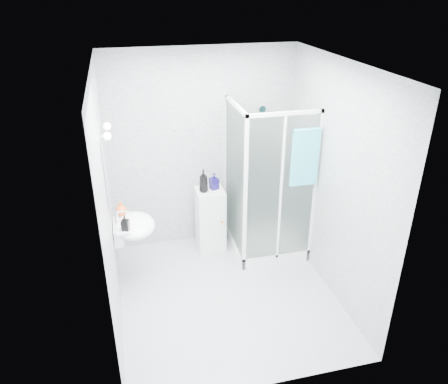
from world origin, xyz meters
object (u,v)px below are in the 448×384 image
object	(u,v)px
storage_cabinet	(210,219)
shampoo_bottle_a	(203,181)
soap_dispenser_orange	(121,208)
shower_enclosure	(263,222)
shampoo_bottle_b	(214,181)
wall_basin	(132,226)
hand_towel	(305,156)
soap_dispenser_black	(125,223)

from	to	relation	value
storage_cabinet	shampoo_bottle_a	distance (m)	0.58
shampoo_bottle_a	soap_dispenser_orange	world-z (taller)	shampoo_bottle_a
shower_enclosure	shampoo_bottle_b	size ratio (longest dim) A/B	9.13
storage_cabinet	shampoo_bottle_b	world-z (taller)	shampoo_bottle_b
storage_cabinet	shampoo_bottle_b	xyz separation A→B (m)	(0.06, 0.03, 0.54)
wall_basin	storage_cabinet	xyz separation A→B (m)	(1.02, 0.58, -0.37)
shower_enclosure	soap_dispenser_orange	world-z (taller)	shower_enclosure
hand_towel	soap_dispenser_black	size ratio (longest dim) A/B	4.02
wall_basin	soap_dispenser_black	bearing A→B (deg)	-111.51
shampoo_bottle_b	storage_cabinet	bearing A→B (deg)	-156.83
storage_cabinet	shampoo_bottle_a	bearing A→B (deg)	-164.76
soap_dispenser_black	hand_towel	bearing A→B (deg)	2.54
storage_cabinet	soap_dispenser_orange	distance (m)	1.30
storage_cabinet	shower_enclosure	bearing A→B (deg)	-22.11
shampoo_bottle_a	shampoo_bottle_b	bearing A→B (deg)	18.49
shampoo_bottle_a	soap_dispenser_black	xyz separation A→B (m)	(-1.00, -0.73, -0.06)
shampoo_bottle_a	shampoo_bottle_b	xyz separation A→B (m)	(0.15, 0.05, -0.04)
hand_towel	soap_dispenser_orange	world-z (taller)	hand_towel
storage_cabinet	hand_towel	size ratio (longest dim) A/B	1.25
wall_basin	hand_towel	distance (m)	2.10
shower_enclosure	storage_cabinet	distance (m)	0.69
shampoo_bottle_b	soap_dispenser_orange	xyz separation A→B (m)	(-1.18, -0.43, -0.02)
wall_basin	soap_dispenser_black	size ratio (longest dim) A/B	3.28
soap_dispenser_orange	soap_dispenser_black	size ratio (longest dim) A/B	0.98
shampoo_bottle_a	soap_dispenser_orange	distance (m)	1.11
soap_dispenser_orange	soap_dispenser_black	distance (m)	0.35
hand_towel	wall_basin	bearing A→B (deg)	177.55
soap_dispenser_black	shampoo_bottle_b	bearing A→B (deg)	34.22
shower_enclosure	storage_cabinet	bearing A→B (deg)	157.70
shampoo_bottle_a	shampoo_bottle_b	world-z (taller)	shampoo_bottle_a
storage_cabinet	hand_towel	distance (m)	1.58
wall_basin	soap_dispenser_black	distance (m)	0.24
hand_towel	soap_dispenser_orange	bearing A→B (deg)	173.05
shower_enclosure	shampoo_bottle_a	distance (m)	0.94
storage_cabinet	soap_dispenser_orange	bearing A→B (deg)	-159.85
storage_cabinet	shampoo_bottle_a	size ratio (longest dim) A/B	2.90
storage_cabinet	soap_dispenser_orange	size ratio (longest dim) A/B	5.11
hand_towel	soap_dispenser_orange	xyz separation A→B (m)	(-2.09, 0.25, -0.54)
shower_enclosure	hand_towel	bearing A→B (deg)	-50.58
shampoo_bottle_b	hand_towel	bearing A→B (deg)	-37.18
shower_enclosure	shampoo_bottle_b	xyz separation A→B (m)	(-0.58, 0.29, 0.52)
wall_basin	hand_towel	bearing A→B (deg)	-2.45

